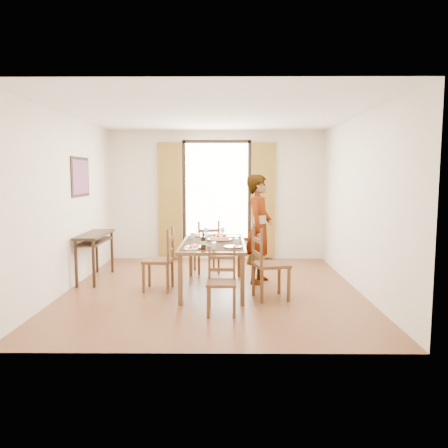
{
  "coord_description": "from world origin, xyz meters",
  "views": [
    {
      "loc": [
        0.22,
        -6.71,
        1.79
      ],
      "look_at": [
        0.17,
        0.24,
        1.0
      ],
      "focal_mm": 35.0,
      "sensor_mm": 36.0,
      "label": 1
    }
  ],
  "objects_px": {
    "dining_table": "(213,246)",
    "pasta_platter": "(220,237)",
    "man": "(259,229)",
    "console_table": "(95,240)"
  },
  "relations": [
    {
      "from": "man",
      "to": "pasta_platter",
      "type": "relative_size",
      "value": 4.48
    },
    {
      "from": "pasta_platter",
      "to": "console_table",
      "type": "bearing_deg",
      "value": 166.86
    },
    {
      "from": "man",
      "to": "pasta_platter",
      "type": "xyz_separation_m",
      "value": [
        -0.65,
        -0.34,
        -0.09
      ]
    },
    {
      "from": "dining_table",
      "to": "console_table",
      "type": "bearing_deg",
      "value": 163.1
    },
    {
      "from": "man",
      "to": "pasta_platter",
      "type": "height_order",
      "value": "man"
    },
    {
      "from": "dining_table",
      "to": "pasta_platter",
      "type": "height_order",
      "value": "pasta_platter"
    },
    {
      "from": "console_table",
      "to": "pasta_platter",
      "type": "xyz_separation_m",
      "value": [
        2.13,
        -0.5,
        0.12
      ]
    },
    {
      "from": "dining_table",
      "to": "man",
      "type": "height_order",
      "value": "man"
    },
    {
      "from": "dining_table",
      "to": "man",
      "type": "xyz_separation_m",
      "value": [
        0.74,
        0.46,
        0.2
      ]
    },
    {
      "from": "console_table",
      "to": "dining_table",
      "type": "xyz_separation_m",
      "value": [
        2.04,
        -0.62,
        0.01
      ]
    }
  ]
}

